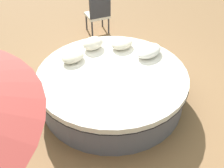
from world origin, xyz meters
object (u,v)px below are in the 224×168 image
(throw_pillow_0, at_px, (149,51))
(patio_chair, at_px, (98,12))
(round_bed, at_px, (112,86))
(throw_pillow_1, at_px, (122,43))
(throw_pillow_2, at_px, (93,43))
(throw_pillow_3, at_px, (73,57))

(throw_pillow_0, distance_m, patio_chair, 2.23)
(round_bed, relative_size, throw_pillow_0, 4.59)
(round_bed, bearing_deg, throw_pillow_1, -151.70)
(throw_pillow_0, xyz_separation_m, throw_pillow_2, (0.50, -0.93, 0.02))
(throw_pillow_0, height_order, throw_pillow_2, throw_pillow_2)
(round_bed, height_order, patio_chair, patio_chair)
(round_bed, relative_size, throw_pillow_1, 5.75)
(throw_pillow_2, height_order, throw_pillow_3, throw_pillow_2)
(throw_pillow_0, bearing_deg, throw_pillow_3, -40.89)
(patio_chair, bearing_deg, throw_pillow_2, -114.71)
(throw_pillow_1, height_order, throw_pillow_2, throw_pillow_2)
(round_bed, relative_size, throw_pillow_3, 5.91)
(throw_pillow_0, bearing_deg, round_bed, -9.16)
(throw_pillow_2, bearing_deg, round_bed, 65.77)
(round_bed, relative_size, throw_pillow_2, 6.17)
(throw_pillow_1, xyz_separation_m, patio_chair, (-0.95, -1.52, -0.13))
(throw_pillow_3, bearing_deg, throw_pillow_2, -176.87)
(throw_pillow_1, xyz_separation_m, throw_pillow_2, (0.39, -0.39, 0.02))
(throw_pillow_0, xyz_separation_m, patio_chair, (-0.84, -2.06, -0.14))
(throw_pillow_1, bearing_deg, throw_pillow_0, 101.94)
(throw_pillow_1, relative_size, throw_pillow_2, 1.07)
(throw_pillow_2, bearing_deg, patio_chair, -139.67)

